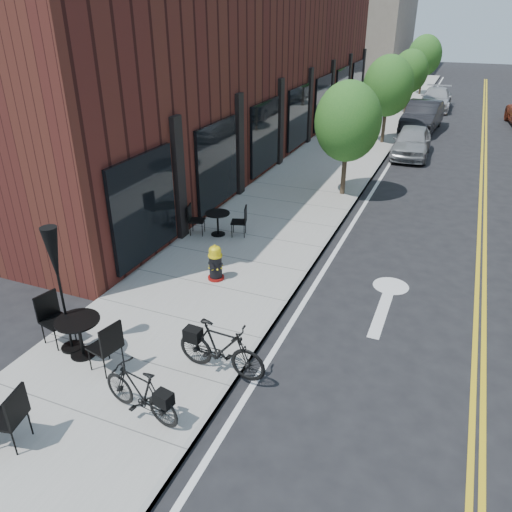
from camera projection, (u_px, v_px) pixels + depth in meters
The scene contains 17 objects.
ground at pixel (262, 343), 9.94m from camera, with size 120.00×120.00×0.00m, color black.
sidewalk_near at pixel (312, 182), 18.85m from camera, with size 4.00×70.00×0.12m, color #9E9B93.
building_near at pixel (245, 69), 22.15m from camera, with size 5.00×28.00×7.00m, color #471B17.
bg_building_left at pixel (367, 17), 50.04m from camera, with size 8.00×14.00×10.00m, color #726656.
tree_near_a at pixel (348, 122), 16.40m from camera, with size 2.20×2.20×3.81m.
tree_near_b at pixel (388, 86), 22.95m from camera, with size 2.30×2.30×3.98m.
tree_near_c at pixel (410, 71), 29.64m from camera, with size 2.10×2.10×3.67m.
tree_near_d at pixel (425, 56), 36.12m from camera, with size 2.40×2.40×4.11m.
fire_hydrant at pixel (215, 263), 11.86m from camera, with size 0.41×0.41×0.90m.
bicycle_left at pixel (140, 392), 7.85m from camera, with size 0.44×1.55×0.93m, color black.
bicycle_right at pixel (221, 349), 8.75m from camera, with size 0.49×1.72×1.03m, color black.
bistro_set_b at pixel (79, 332), 9.20m from camera, with size 1.94×0.97×1.02m.
bistro_set_c at pixel (218, 220), 14.17m from camera, with size 1.66×0.88×0.88m.
patio_umbrella at pixel (56, 265), 8.79m from camera, with size 0.41×0.41×2.53m.
parked_car_a at pixel (412, 141), 22.02m from camera, with size 1.55×3.85×1.31m, color gray.
parked_car_b at pixel (422, 116), 26.52m from camera, with size 1.61×4.62×1.52m, color black.
parked_car_c at pixel (436, 99), 32.02m from camera, with size 1.85×4.55×1.32m, color #AEAEB3.
Camera 1 is at (2.99, -7.53, 6.02)m, focal length 35.00 mm.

